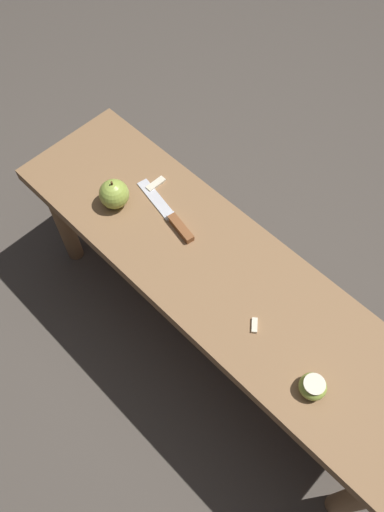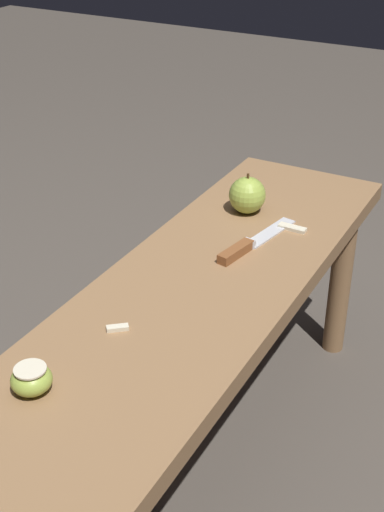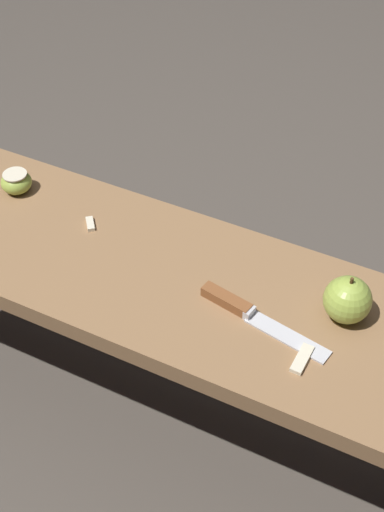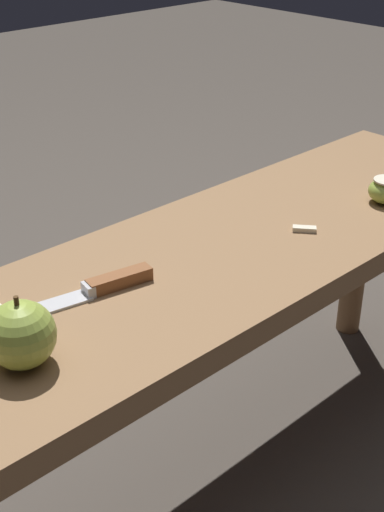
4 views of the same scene
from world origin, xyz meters
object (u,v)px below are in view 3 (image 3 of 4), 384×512
(apple_whole, at_px, (347,300))
(apple_cut, at_px, (16,182))
(knife, at_px, (245,311))
(wooden_bench, at_px, (151,295))

(apple_whole, distance_m, apple_cut, 0.73)
(knife, height_order, apple_whole, apple_whole)
(knife, xyz_separation_m, apple_cut, (0.57, -0.10, 0.02))
(wooden_bench, height_order, apple_whole, apple_whole)
(apple_whole, bearing_deg, wooden_bench, 7.66)
(knife, xyz_separation_m, apple_whole, (-0.16, -0.07, 0.03))
(wooden_bench, distance_m, apple_cut, 0.38)
(apple_whole, bearing_deg, apple_cut, -2.32)
(apple_whole, height_order, apple_cut, apple_whole)
(knife, height_order, apple_cut, apple_cut)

